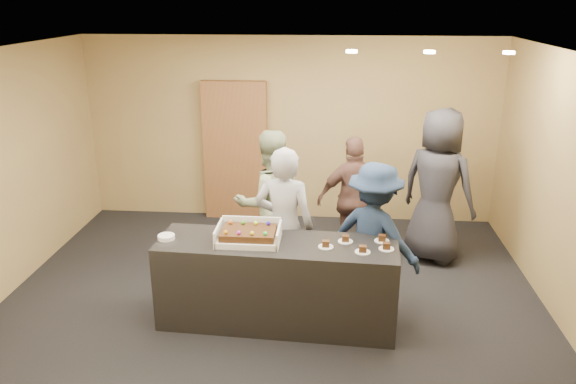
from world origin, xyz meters
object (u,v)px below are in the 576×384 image
Objects in this scene: plate_stack at (166,237)px; person_navy_man at (374,236)px; cake_box at (249,237)px; sheet_cake at (248,233)px; storage_cabinet at (235,151)px; person_server_grey at (284,227)px; person_brown_extra at (354,199)px; serving_counter at (277,283)px; person_sage_man at (270,202)px; person_dark_suit at (438,186)px.

person_navy_man is (2.11, 0.46, -0.12)m from plate_stack.
cake_box is 1.18× the size of sheet_cake.
storage_cabinet is at bearing 85.81° from plate_stack.
plate_stack is (-0.84, -0.01, -0.08)m from sheet_cake.
person_server_grey is 1.40m from person_brown_extra.
person_navy_man is at bearing 87.03° from person_brown_extra.
serving_counter is at bearing 0.00° from sheet_cake.
sheet_cake is 0.33× the size of person_navy_man.
person_sage_man is at bearing -67.70° from storage_cabinet.
cake_box reaches higher than sheet_cake.
person_server_grey reaches higher than person_navy_man.
storage_cabinet is at bearing -48.33° from person_brown_extra.
person_navy_man reaches higher than sheet_cake.
sheet_cake is at bearing -176.96° from serving_counter.
person_server_grey is at bearing -68.82° from storage_cabinet.
plate_stack is 0.10× the size of person_sage_man.
sheet_cake reaches higher than plate_stack.
person_brown_extra is at bearing 55.67° from sheet_cake.
storage_cabinet is 1.06× the size of person_dark_suit.
person_sage_man is (-0.21, 1.17, 0.43)m from serving_counter.
person_brown_extra reaches higher than cake_box.
sheet_cake is at bearing 73.12° from person_dark_suit.
storage_cabinet is at bearing -90.59° from person_sage_man.
sheet_cake is 0.27× the size of person_dark_suit.
serving_counter is 1.16× the size of storage_cabinet.
sheet_cake reaches higher than serving_counter.
person_navy_man is at bearing 12.16° from plate_stack.
sheet_cake is 2.70m from person_dark_suit.
cake_box is at bearing 178.34° from serving_counter.
person_brown_extra is (1.10, 1.58, -0.14)m from cake_box.
person_server_grey is 1.00× the size of person_sage_man.
person_sage_man is 0.90× the size of person_dark_suit.
storage_cabinet is 2.93m from cake_box.
serving_counter is 0.62m from sheet_cake.
plate_stack is 2.16m from person_navy_man.
serving_counter is at bearing -4.70° from cake_box.
person_dark_suit reaches higher than plate_stack.
storage_cabinet reaches higher than plate_stack.
person_server_grey is 0.90× the size of person_dark_suit.
person_sage_man is 1.40m from person_navy_man.
storage_cabinet is at bearing -20.18° from person_navy_man.
person_navy_man is (0.96, 0.00, -0.08)m from person_server_grey.
sheet_cake is (-0.28, -0.00, 0.55)m from serving_counter.
storage_cabinet is 2.16m from person_brown_extra.
person_server_grey is (1.15, 0.46, -0.04)m from plate_stack.
sheet_cake is (0.63, -2.88, -0.04)m from storage_cabinet.
person_navy_man is at bearing 126.01° from person_sage_man.
cake_box is at bearing -77.66° from storage_cabinet.
person_server_grey reaches higher than sheet_cake.
person_server_grey is at bearing 53.37° from cake_box.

